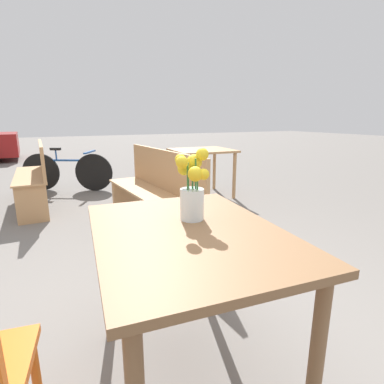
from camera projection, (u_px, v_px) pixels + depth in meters
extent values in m
plane|color=slate|center=(188.00, 380.00, 1.36)|extent=(40.00, 40.00, 0.00)
cube|color=brown|center=(188.00, 233.00, 1.19)|extent=(0.80, 1.03, 0.03)
cylinder|color=brown|center=(315.00, 369.00, 0.99)|extent=(0.05, 0.05, 0.70)
cylinder|color=brown|center=(107.00, 278.00, 1.56)|extent=(0.05, 0.05, 0.70)
cylinder|color=brown|center=(210.00, 259.00, 1.76)|extent=(0.05, 0.05, 0.70)
cylinder|color=silver|center=(192.00, 204.00, 1.29)|extent=(0.10, 0.10, 0.13)
cylinder|color=silver|center=(192.00, 210.00, 1.29)|extent=(0.09, 0.09, 0.07)
cylinder|color=#337038|center=(196.00, 188.00, 1.28)|extent=(0.01, 0.01, 0.25)
sphere|color=yellow|center=(202.00, 154.00, 1.25)|extent=(0.05, 0.05, 0.05)
cylinder|color=#337038|center=(193.00, 193.00, 1.28)|extent=(0.01, 0.01, 0.21)
sphere|color=yellow|center=(194.00, 162.00, 1.28)|extent=(0.07, 0.07, 0.07)
cylinder|color=#337038|center=(188.00, 195.00, 1.30)|extent=(0.01, 0.01, 0.19)
sphere|color=yellow|center=(184.00, 168.00, 1.30)|extent=(0.06, 0.06, 0.06)
cylinder|color=#337038|center=(188.00, 190.00, 1.27)|extent=(0.01, 0.01, 0.24)
sphere|color=yellow|center=(180.00, 159.00, 1.23)|extent=(0.05, 0.05, 0.05)
cylinder|color=#337038|center=(188.00, 192.00, 1.26)|extent=(0.01, 0.01, 0.23)
sphere|color=yellow|center=(182.00, 162.00, 1.20)|extent=(0.05, 0.05, 0.05)
cylinder|color=#337038|center=(193.00, 198.00, 1.27)|extent=(0.01, 0.01, 0.18)
sphere|color=yellow|center=(195.00, 174.00, 1.22)|extent=(0.06, 0.06, 0.06)
cylinder|color=#337038|center=(197.00, 198.00, 1.26)|extent=(0.01, 0.01, 0.18)
sphere|color=yellow|center=(204.00, 174.00, 1.22)|extent=(0.05, 0.05, 0.05)
cube|color=tan|center=(150.00, 192.00, 2.97)|extent=(0.50, 1.59, 0.02)
cube|color=tan|center=(164.00, 170.00, 3.00)|extent=(0.17, 1.56, 0.40)
cube|color=tan|center=(187.00, 238.00, 2.42)|extent=(0.33, 0.09, 0.43)
cube|color=tan|center=(127.00, 198.00, 3.62)|extent=(0.33, 0.09, 0.43)
cube|color=tan|center=(30.00, 175.00, 3.86)|extent=(0.38, 1.45, 0.02)
cube|color=tan|center=(42.00, 158.00, 3.88)|extent=(0.05, 1.45, 0.40)
cube|color=tan|center=(32.00, 205.00, 3.34)|extent=(0.32, 0.06, 0.43)
cube|color=tan|center=(33.00, 182.00, 4.49)|extent=(0.32, 0.06, 0.43)
cube|color=tan|center=(202.00, 150.00, 4.42)|extent=(0.91, 0.82, 0.03)
cylinder|color=tan|center=(187.00, 180.00, 4.08)|extent=(0.05, 0.05, 0.68)
cylinder|color=tan|center=(234.00, 176.00, 4.35)|extent=(0.05, 0.05, 0.68)
cylinder|color=tan|center=(172.00, 172.00, 4.66)|extent=(0.05, 0.05, 0.68)
cylinder|color=tan|center=(214.00, 169.00, 4.93)|extent=(0.05, 0.05, 0.68)
cylinder|color=black|center=(41.00, 172.00, 4.86)|extent=(0.55, 0.32, 0.60)
cylinder|color=black|center=(94.00, 172.00, 4.84)|extent=(0.55, 0.32, 0.60)
cube|color=#235199|center=(66.00, 160.00, 4.80)|extent=(0.70, 0.40, 0.03)
cylinder|color=#235199|center=(56.00, 155.00, 4.79)|extent=(0.02, 0.02, 0.18)
cube|color=black|center=(55.00, 149.00, 4.76)|extent=(0.17, 0.13, 0.04)
cube|color=#235199|center=(90.00, 152.00, 4.76)|extent=(0.24, 0.41, 0.02)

